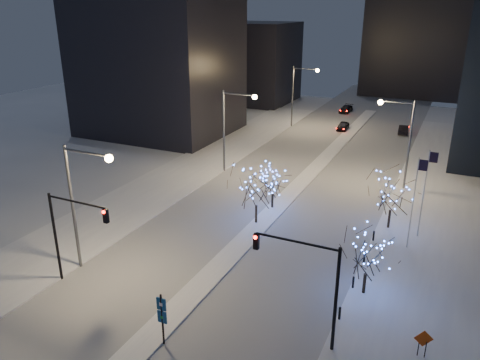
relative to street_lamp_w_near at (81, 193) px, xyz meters
The scene contains 24 objects.
ground 11.23m from the street_lamp_w_near, 12.61° to the right, with size 160.00×160.00×0.00m, color white.
road 34.80m from the street_lamp_w_near, 74.85° to the left, with size 20.00×130.00×0.02m, color #A1A5AF.
median 30.09m from the street_lamp_w_near, 72.30° to the left, with size 2.00×80.00×0.15m, color white.
east_sidewalk 30.63m from the street_lamp_w_near, 36.94° to the left, with size 10.00×90.00×0.15m, color white.
west_sidewalk 19.77m from the street_lamp_w_near, 105.71° to the left, with size 8.00×90.00×0.15m, color white.
filler_west_near 42.87m from the street_lamp_w_near, 116.64° to the left, with size 22.00×18.00×24.00m, color black.
filler_west_far 70.12m from the street_lamp_w_near, 104.09° to the left, with size 18.00×16.00×16.00m, color black.
street_lamp_w_near is the anchor object (origin of this frame).
street_lamp_w_mid 25.00m from the street_lamp_w_near, 90.00° to the left, with size 4.40×0.56×10.00m.
street_lamp_w_far 50.00m from the street_lamp_w_near, 90.00° to the left, with size 4.40×0.56×10.00m.
street_lamp_east 33.85m from the street_lamp_w_near, 55.81° to the left, with size 3.90×0.56×10.00m.
traffic_signal_west 2.70m from the street_lamp_w_near, 76.04° to the right, with size 5.26×0.43×7.00m.
traffic_signal_east 17.99m from the street_lamp_w_near, ahead, with size 5.26×0.43×7.00m.
flagpoles 27.07m from the street_lamp_w_near, 34.36° to the left, with size 1.35×2.60×8.00m.
bollards 21.57m from the street_lamp_w_near, 22.69° to the left, with size 0.16×12.16×0.90m.
car_near 52.11m from the street_lamp_w_near, 81.74° to the left, with size 1.62×4.03×1.37m, color black.
car_mid 56.08m from the street_lamp_w_near, 72.56° to the left, with size 1.46×4.17×1.38m, color black.
car_far 65.22m from the street_lamp_w_near, 85.81° to the left, with size 1.84×4.52×1.31m, color black.
holiday_tree_median_near 15.75m from the street_lamp_w_near, 57.01° to the left, with size 5.31×5.31×5.67m.
holiday_tree_median_far 19.31m from the street_lamp_w_near, 63.22° to the left, with size 4.13×4.13×4.00m.
holiday_tree_plaza_near 21.04m from the street_lamp_w_near, 15.99° to the left, with size 3.78×3.78×4.62m.
holiday_tree_plaza_far 26.48m from the street_lamp_w_near, 40.83° to the left, with size 5.51×5.51×5.47m.
wayfinding_sign 11.89m from the street_lamp_w_near, 25.46° to the right, with size 0.63×0.12×3.55m.
construction_sign 24.88m from the street_lamp_w_near, ahead, with size 1.06×0.37×1.82m.
Camera 1 is at (15.17, -21.76, 19.49)m, focal length 35.00 mm.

